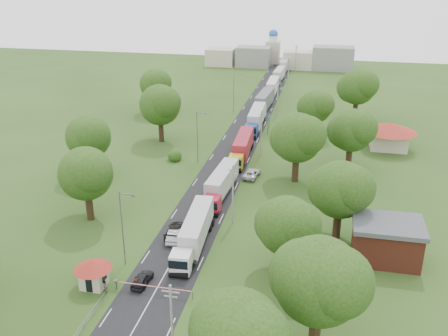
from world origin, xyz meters
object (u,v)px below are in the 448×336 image
(truck_0, at_px, (195,232))
(car_lane_front, at_px, (142,279))
(car_lane_mid, at_px, (175,235))
(pedestrian_near, at_px, (137,283))
(boom_barrier, at_px, (142,286))
(guard_booth, at_px, (93,270))
(info_sign, at_px, (269,120))

(truck_0, bearing_deg, car_lane_front, -112.07)
(car_lane_mid, distance_m, pedestrian_near, 11.51)
(boom_barrier, distance_m, pedestrian_near, 1.01)
(boom_barrier, xyz_separation_m, guard_booth, (-5.84, -0.00, 1.27))
(info_sign, height_order, car_lane_mid, info_sign)
(boom_barrier, relative_size, car_lane_mid, 1.95)
(car_lane_mid, relative_size, pedestrian_near, 2.97)
(guard_booth, bearing_deg, car_lane_mid, 63.29)
(guard_booth, distance_m, truck_0, 14.16)
(guard_booth, relative_size, car_lane_mid, 0.93)
(car_lane_mid, bearing_deg, info_sign, -102.59)
(truck_0, xyz_separation_m, car_lane_front, (-3.80, -9.37, -1.51))
(guard_booth, distance_m, car_lane_mid, 13.46)
(info_sign, relative_size, car_lane_front, 1.05)
(car_lane_front, xyz_separation_m, car_lane_mid, (0.75, 10.46, 0.12))
(info_sign, distance_m, truck_0, 49.25)
(info_sign, distance_m, car_lane_mid, 48.51)
(truck_0, bearing_deg, car_lane_mid, 160.31)
(info_sign, relative_size, pedestrian_near, 2.57)
(guard_booth, bearing_deg, pedestrian_near, 5.75)
(truck_0, bearing_deg, pedestrian_near, -111.56)
(truck_0, bearing_deg, info_sign, 86.13)
(guard_booth, relative_size, car_lane_front, 1.13)
(pedestrian_near, bearing_deg, guard_booth, 147.97)
(truck_0, relative_size, car_lane_front, 3.81)
(car_lane_mid, bearing_deg, pedestrian_near, 79.77)
(info_sign, distance_m, pedestrian_near, 60.00)
(info_sign, xyz_separation_m, car_lane_front, (-7.13, -58.50, -2.34))
(guard_booth, xyz_separation_m, info_sign, (12.40, 60.00, 0.84))
(boom_barrier, xyz_separation_m, info_sign, (6.56, 60.00, 2.11))
(boom_barrier, bearing_deg, info_sign, 83.76)
(truck_0, relative_size, car_lane_mid, 3.13)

